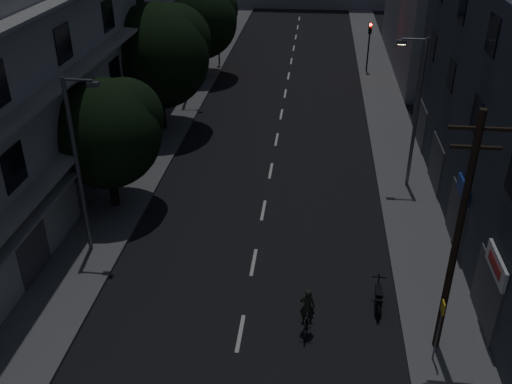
% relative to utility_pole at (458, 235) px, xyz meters
% --- Properties ---
extents(ground, '(160.00, 160.00, 0.00)m').
position_rel_utility_pole_xyz_m(ground, '(-7.10, 18.48, -4.87)').
color(ground, black).
rests_on(ground, ground).
extents(sidewalk_left, '(3.00, 90.00, 0.15)m').
position_rel_utility_pole_xyz_m(sidewalk_left, '(-14.60, 18.48, -4.79)').
color(sidewalk_left, '#565659').
rests_on(sidewalk_left, ground).
extents(sidewalk_right, '(3.00, 90.00, 0.15)m').
position_rel_utility_pole_xyz_m(sidewalk_right, '(0.40, 18.48, -4.79)').
color(sidewalk_right, '#565659').
rests_on(sidewalk_right, ground).
extents(lane_markings, '(0.15, 60.50, 0.01)m').
position_rel_utility_pole_xyz_m(lane_markings, '(-7.10, 24.73, -4.86)').
color(lane_markings, beige).
rests_on(lane_markings, ground).
extents(building_left, '(7.00, 36.00, 14.00)m').
position_rel_utility_pole_xyz_m(building_left, '(-19.08, 11.48, 2.13)').
color(building_left, '#A3A39F').
rests_on(building_left, ground).
extents(tree_near, '(5.36, 5.36, 6.60)m').
position_rel_utility_pole_xyz_m(tree_near, '(-14.65, 8.60, -0.59)').
color(tree_near, black).
rests_on(tree_near, sidewalk_left).
extents(tree_mid, '(6.61, 6.61, 8.14)m').
position_rel_utility_pole_xyz_m(tree_mid, '(-14.73, 18.87, 0.37)').
color(tree_mid, black).
rests_on(tree_mid, sidewalk_left).
extents(tree_far, '(6.17, 6.17, 7.63)m').
position_rel_utility_pole_xyz_m(tree_far, '(-14.35, 30.48, 0.06)').
color(tree_far, black).
rests_on(tree_far, sidewalk_left).
extents(traffic_signal_far_right, '(0.28, 0.37, 4.10)m').
position_rel_utility_pole_xyz_m(traffic_signal_far_right, '(-0.46, 33.10, -1.77)').
color(traffic_signal_far_right, black).
rests_on(traffic_signal_far_right, sidewalk_right).
extents(traffic_signal_far_left, '(0.28, 0.37, 4.10)m').
position_rel_utility_pole_xyz_m(traffic_signal_far_left, '(-13.45, 33.74, -1.77)').
color(traffic_signal_far_left, black).
rests_on(traffic_signal_far_left, sidewalk_left).
extents(street_lamp_left_near, '(1.51, 0.25, 8.00)m').
position_rel_utility_pole_xyz_m(street_lamp_left_near, '(-14.42, 4.58, -0.27)').
color(street_lamp_left_near, '#585B60').
rests_on(street_lamp_left_near, sidewalk_left).
extents(street_lamp_right, '(1.51, 0.25, 8.00)m').
position_rel_utility_pole_xyz_m(street_lamp_right, '(0.35, 12.39, -0.27)').
color(street_lamp_right, slate).
rests_on(street_lamp_right, sidewalk_right).
extents(street_lamp_left_far, '(1.51, 0.25, 8.00)m').
position_rel_utility_pole_xyz_m(street_lamp_left_far, '(-14.28, 24.01, -0.27)').
color(street_lamp_left_far, slate).
rests_on(street_lamp_left_far, sidewalk_left).
extents(utility_pole, '(1.80, 0.24, 9.00)m').
position_rel_utility_pole_xyz_m(utility_pole, '(0.00, 0.00, 0.00)').
color(utility_pole, black).
rests_on(utility_pole, sidewalk_right).
extents(bus_stop_sign, '(0.06, 0.35, 2.52)m').
position_rel_utility_pole_xyz_m(bus_stop_sign, '(-0.21, -0.71, -2.98)').
color(bus_stop_sign, '#595B60').
rests_on(bus_stop_sign, sidewalk_right).
extents(motorcycle, '(0.54, 1.86, 1.19)m').
position_rel_utility_pole_xyz_m(motorcycle, '(-1.91, 2.00, -4.40)').
color(motorcycle, black).
rests_on(motorcycle, ground).
extents(cyclist, '(0.61, 1.59, 1.98)m').
position_rel_utility_pole_xyz_m(cyclist, '(-4.66, 0.35, -4.20)').
color(cyclist, black).
rests_on(cyclist, ground).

